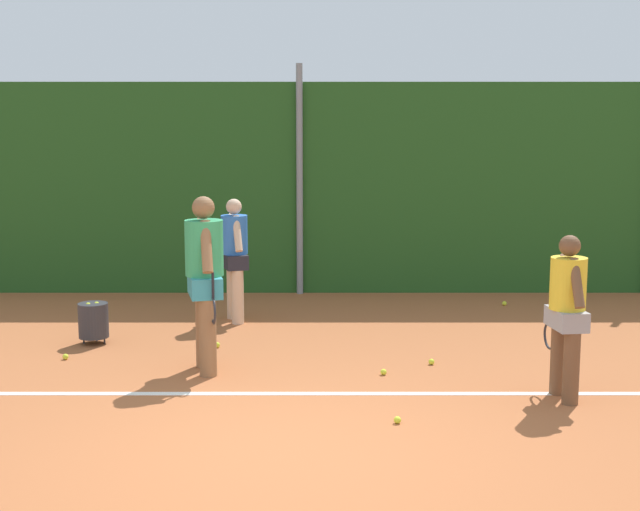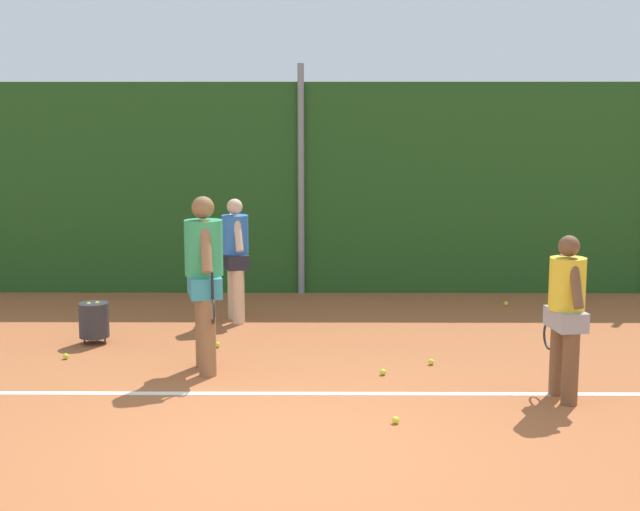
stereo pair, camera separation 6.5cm
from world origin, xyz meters
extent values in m
plane|color=#A85B33|center=(0.00, 2.00, 0.00)|extent=(28.74, 28.74, 0.00)
cube|color=#23511E|center=(0.00, 6.78, 1.62)|extent=(18.68, 0.25, 3.24)
cylinder|color=gray|center=(0.00, 6.60, 1.76)|extent=(0.10, 0.10, 3.51)
cube|color=white|center=(0.00, 1.53, 0.00)|extent=(13.65, 0.10, 0.01)
cylinder|color=brown|center=(2.71, 1.22, 0.35)|extent=(0.16, 0.16, 0.71)
cylinder|color=brown|center=(2.67, 1.53, 0.35)|extent=(0.16, 0.16, 0.71)
cube|color=#99999E|center=(2.69, 1.37, 0.80)|extent=(0.33, 0.50, 0.19)
cylinder|color=yellow|center=(2.69, 1.37, 1.15)|extent=(0.35, 0.35, 0.50)
sphere|color=brown|center=(2.69, 1.37, 1.51)|extent=(0.20, 0.20, 0.20)
cylinder|color=brown|center=(2.71, 1.18, 1.18)|extent=(0.12, 0.28, 0.47)
cylinder|color=brown|center=(2.66, 1.57, 1.18)|extent=(0.12, 0.28, 0.47)
cylinder|color=black|center=(2.60, 1.64, 0.84)|extent=(0.03, 0.03, 0.28)
torus|color=#26262B|center=(2.60, 1.64, 0.57)|extent=(0.06, 0.28, 0.28)
cylinder|color=#8C603D|center=(-0.96, 2.51, 0.42)|extent=(0.18, 0.18, 0.83)
cylinder|color=#8C603D|center=(-0.87, 2.15, 0.42)|extent=(0.18, 0.18, 0.83)
cube|color=teal|center=(-0.92, 2.33, 0.94)|extent=(0.44, 0.61, 0.22)
cylinder|color=#339E60|center=(-0.92, 2.33, 1.35)|extent=(0.41, 0.41, 0.59)
sphere|color=#8C603D|center=(-0.92, 2.33, 1.78)|extent=(0.24, 0.24, 0.24)
cylinder|color=#8C603D|center=(-0.97, 2.56, 1.39)|extent=(0.17, 0.33, 0.56)
cylinder|color=#8C603D|center=(-0.86, 2.11, 1.39)|extent=(0.17, 0.33, 0.56)
cylinder|color=black|center=(-0.79, 2.03, 1.00)|extent=(0.03, 0.03, 0.28)
torus|color=#26262B|center=(-0.79, 2.03, 0.73)|extent=(0.09, 0.28, 0.28)
cylinder|color=beige|center=(-0.88, 4.88, 0.36)|extent=(0.16, 0.16, 0.72)
cylinder|color=beige|center=(-0.78, 4.57, 0.36)|extent=(0.16, 0.16, 0.72)
cube|color=#23232D|center=(-0.83, 4.72, 0.82)|extent=(0.41, 0.54, 0.19)
cylinder|color=blue|center=(-0.83, 4.72, 1.17)|extent=(0.35, 0.35, 0.51)
sphere|color=beige|center=(-0.83, 4.72, 1.55)|extent=(0.21, 0.21, 0.21)
cylinder|color=beige|center=(-0.89, 4.92, 1.21)|extent=(0.16, 0.28, 0.49)
cylinder|color=beige|center=(-0.77, 4.53, 1.21)|extent=(0.16, 0.28, 0.49)
cylinder|color=#2D2D33|center=(-2.43, 3.50, 0.29)|extent=(0.36, 0.36, 0.42)
cylinder|color=#2D2D33|center=(-2.30, 3.50, 0.04)|extent=(0.02, 0.02, 0.08)
cylinder|color=#2D2D33|center=(-2.55, 3.50, 0.04)|extent=(0.02, 0.02, 0.08)
cylinder|color=#2D2D33|center=(-2.43, 3.63, 0.04)|extent=(0.02, 0.02, 0.08)
sphere|color=#CCDB33|center=(-2.39, 3.53, 0.48)|extent=(0.07, 0.07, 0.07)
sphere|color=#CCDB33|center=(-2.48, 3.48, 0.48)|extent=(0.07, 0.07, 0.07)
sphere|color=#CCDB33|center=(1.55, 2.58, 0.03)|extent=(0.07, 0.07, 0.07)
sphere|color=#CCDB33|center=(0.99, 2.18, 0.03)|extent=(0.07, 0.07, 0.07)
sphere|color=#CCDB33|center=(3.00, 5.70, 0.03)|extent=(0.07, 0.07, 0.07)
sphere|color=#CCDB33|center=(-2.57, 2.79, 0.03)|extent=(0.07, 0.07, 0.07)
sphere|color=#CCDB33|center=(-0.91, 3.32, 0.03)|extent=(0.07, 0.07, 0.07)
sphere|color=#CCDB33|center=(1.01, 0.66, 0.03)|extent=(0.07, 0.07, 0.07)
camera|label=1|loc=(0.31, -7.00, 2.73)|focal=50.04mm
camera|label=2|loc=(0.38, -7.00, 2.73)|focal=50.04mm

